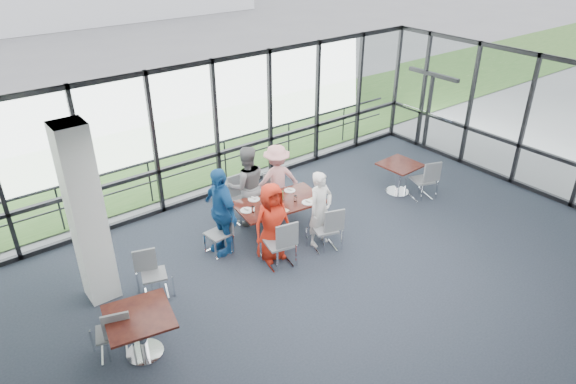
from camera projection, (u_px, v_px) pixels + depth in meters
floor at (370, 301)px, 8.89m from camera, size 12.00×10.00×0.02m
ceiling at (387, 127)px, 7.36m from camera, size 12.00×10.00×0.04m
curtain_wall_back at (216, 130)px, 11.60m from camera, size 12.00×0.10×3.20m
curtain_wall_right at (567, 135)px, 11.34m from camera, size 0.10×10.00×3.20m
exit_door at (428, 113)px, 14.21m from camera, size 0.12×1.60×2.10m
structural_column at (87, 216)px, 8.28m from camera, size 0.50×0.50×3.20m
apron at (137, 131)px, 15.85m from camera, size 80.00×70.00×0.02m
grass_strip at (166, 151)px, 14.45m from camera, size 80.00×5.00×0.01m
guard_rail at (207, 164)px, 12.54m from camera, size 12.00×0.06×0.06m
main_table at (279, 207)px, 10.48m from camera, size 1.89×1.21×0.75m
side_table_left at (139, 321)px, 7.51m from camera, size 1.12×1.12×0.75m
side_table_right at (400, 169)px, 12.04m from camera, size 0.87×0.87×0.75m
diner_near_left at (272, 222)px, 9.63m from camera, size 0.80×0.55×1.59m
diner_near_right at (320, 209)px, 10.06m from camera, size 0.62×0.48×1.58m
diner_far_left at (247, 186)px, 10.73m from camera, size 0.98×0.77×1.77m
diner_far_right at (277, 179)px, 11.18m from camera, size 1.14×0.81×1.60m
diner_end at (221, 211)px, 9.77m from camera, size 0.59×1.07×1.81m
chair_main_nl at (279, 243)px, 9.58m from camera, size 0.55×0.55×0.95m
chair_main_nr at (325, 229)px, 10.07m from camera, size 0.56×0.56×0.90m
chair_main_fl at (243, 200)px, 11.00m from camera, size 0.48×0.48×0.98m
chair_main_fr at (279, 193)px, 11.43m from camera, size 0.51×0.51×0.85m
chair_main_end at (218, 234)px, 9.94m from camera, size 0.46×0.46×0.86m
chair_spare_la at (110, 333)px, 7.60m from camera, size 0.53×0.53×0.85m
chair_spare_lb at (154, 275)px, 8.83m from camera, size 0.52×0.52×0.85m
chair_spare_r at (422, 180)px, 11.89m from camera, size 0.58×0.58×0.92m
plate_nl at (266, 213)px, 10.00m from camera, size 0.24×0.24×0.01m
plate_nr at (308, 202)px, 10.37m from camera, size 0.26×0.26×0.01m
plate_fl at (254, 199)px, 10.49m from camera, size 0.24×0.24×0.01m
plate_fr at (290, 190)px, 10.82m from camera, size 0.24×0.24×0.01m
plate_end at (247, 210)px, 10.09m from camera, size 0.25×0.25×0.01m
tumbler_a at (276, 206)px, 10.12m from camera, size 0.07×0.07×0.13m
tumbler_b at (295, 199)px, 10.39m from camera, size 0.06×0.06×0.13m
tumbler_c at (274, 194)px, 10.55m from camera, size 0.08×0.08×0.15m
tumbler_d at (253, 209)px, 10.01m from camera, size 0.06×0.06×0.13m
menu_a at (280, 211)px, 10.07m from camera, size 0.36×0.28×0.00m
menu_b at (316, 199)px, 10.50m from camera, size 0.33×0.23×0.00m
menu_c at (275, 193)px, 10.74m from camera, size 0.33×0.25×0.00m
condiment_caddy at (280, 199)px, 10.48m from camera, size 0.10×0.07×0.04m
ketchup_bottle at (279, 197)px, 10.41m from camera, size 0.06×0.06×0.18m
green_bottle at (282, 196)px, 10.43m from camera, size 0.05×0.05×0.20m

